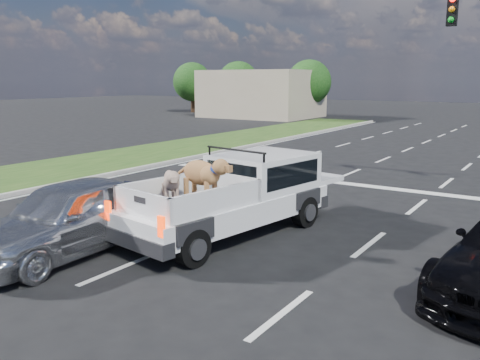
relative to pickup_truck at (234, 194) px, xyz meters
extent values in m
plane|color=black|center=(1.17, -3.05, -0.94)|extent=(160.00, 160.00, 0.00)
cube|color=silver|center=(-4.08, 2.95, -0.94)|extent=(0.12, 60.00, 0.01)
cube|color=silver|center=(-0.58, 2.95, -0.94)|extent=(0.12, 60.00, 0.01)
cube|color=silver|center=(2.92, 2.95, -0.94)|extent=(0.12, 60.00, 0.01)
cube|color=silver|center=(-7.63, 2.95, -0.94)|extent=(0.15, 60.00, 0.01)
cube|color=silver|center=(1.17, 6.95, -0.93)|extent=(17.00, 0.45, 0.01)
cube|color=#1E4114|center=(-10.33, 2.95, -0.89)|extent=(5.00, 60.00, 0.10)
cube|color=#A9A49B|center=(-7.88, 2.95, -0.87)|extent=(0.15, 60.00, 0.14)
cube|color=black|center=(2.97, 7.45, 4.66)|extent=(0.30, 0.18, 0.95)
cube|color=tan|center=(-18.83, 32.95, 1.26)|extent=(10.00, 8.00, 4.40)
cylinder|color=#332114|center=(-28.83, 34.95, 0.14)|extent=(0.44, 0.44, 2.16)
sphere|color=#10360E|center=(-28.83, 34.95, 2.36)|extent=(4.20, 4.20, 4.20)
cylinder|color=#332114|center=(-22.83, 34.95, 0.14)|extent=(0.44, 0.44, 2.16)
sphere|color=#10360E|center=(-22.83, 34.95, 2.36)|extent=(4.20, 4.20, 4.20)
cylinder|color=#332114|center=(-14.83, 34.95, 0.14)|extent=(0.44, 0.44, 2.16)
sphere|color=#10360E|center=(-14.83, 34.95, 2.36)|extent=(4.20, 4.20, 4.20)
cylinder|color=black|center=(-1.19, -1.92, -0.56)|extent=(0.40, 0.79, 0.76)
cylinder|color=black|center=(0.51, -2.20, -0.56)|extent=(0.40, 0.79, 0.76)
cylinder|color=black|center=(-0.59, 1.71, -0.56)|extent=(0.40, 0.79, 0.76)
cylinder|color=black|center=(1.12, 1.43, -0.56)|extent=(0.40, 0.79, 0.76)
cube|color=white|center=(-0.03, -0.19, -0.28)|extent=(2.73, 5.51, 0.52)
cube|color=white|center=(0.17, 1.03, 0.40)|extent=(2.18, 2.56, 0.85)
cube|color=black|center=(-0.01, -0.08, 0.43)|extent=(1.52, 0.28, 0.62)
cylinder|color=black|center=(0.01, 0.05, 1.03)|extent=(1.77, 0.34, 0.05)
cube|color=black|center=(-0.22, -1.35, -0.06)|extent=(2.16, 2.79, 0.06)
cube|color=white|center=(-1.06, -1.21, 0.23)|extent=(0.49, 2.51, 0.52)
cube|color=white|center=(0.61, -1.49, 0.23)|extent=(0.49, 2.51, 0.52)
cube|color=white|center=(-0.42, -2.56, 0.23)|extent=(1.76, 0.37, 0.52)
cube|color=#FE3105|center=(-1.29, -2.62, 0.00)|extent=(0.17, 0.08, 0.40)
cube|color=#FE3105|center=(0.37, -2.90, 0.00)|extent=(0.17, 0.08, 0.40)
cube|color=black|center=(-0.45, -2.70, -0.46)|extent=(1.93, 0.61, 0.30)
imported|color=#B6B8BE|center=(-2.10, -2.95, -0.17)|extent=(1.93, 4.58, 1.55)
camera|label=1|loc=(6.33, -9.46, 2.59)|focal=38.00mm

